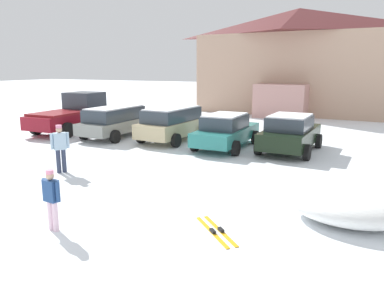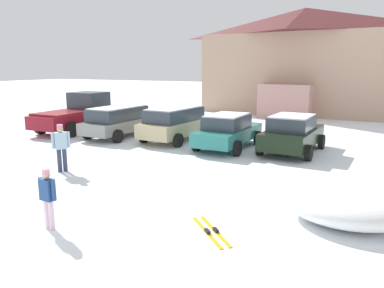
% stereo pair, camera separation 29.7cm
% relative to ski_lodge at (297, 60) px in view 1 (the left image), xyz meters
% --- Properties ---
extents(ski_lodge, '(15.22, 9.77, 8.11)m').
position_rel_ski_lodge_xyz_m(ski_lodge, '(0.00, 0.00, 0.00)').
color(ski_lodge, tan).
rests_on(ski_lodge, ground).
extents(parked_grey_wagon, '(2.22, 4.34, 1.59)m').
position_rel_ski_lodge_xyz_m(parked_grey_wagon, '(-6.16, -15.74, -3.23)').
color(parked_grey_wagon, gray).
rests_on(parked_grey_wagon, ground).
extents(parked_beige_suv, '(2.37, 4.31, 1.66)m').
position_rel_ski_lodge_xyz_m(parked_beige_suv, '(-3.02, -15.29, -3.20)').
color(parked_beige_suv, tan).
rests_on(parked_beige_suv, ground).
extents(parked_teal_hatchback, '(2.14, 4.35, 1.55)m').
position_rel_ski_lodge_xyz_m(parked_teal_hatchback, '(-0.05, -15.72, -3.31)').
color(parked_teal_hatchback, '#297E77').
rests_on(parked_teal_hatchback, ground).
extents(parked_black_sedan, '(2.32, 4.21, 1.61)m').
position_rel_ski_lodge_xyz_m(parked_black_sedan, '(2.70, -15.27, -3.28)').
color(parked_black_sedan, black).
rests_on(parked_black_sedan, ground).
extents(pickup_truck, '(2.55, 5.48, 2.15)m').
position_rel_ski_lodge_xyz_m(pickup_truck, '(-9.42, -15.15, -3.10)').
color(pickup_truck, maroon).
rests_on(pickup_truck, ground).
extents(skier_teen_in_navy_coat, '(0.52, 0.23, 1.41)m').
position_rel_ski_lodge_xyz_m(skier_teen_in_navy_coat, '(-0.43, -25.62, -3.30)').
color(skier_teen_in_navy_coat, silver).
rests_on(skier_teen_in_navy_coat, ground).
extents(skier_adult_in_blue_parka, '(0.44, 0.51, 1.67)m').
position_rel_ski_lodge_xyz_m(skier_adult_in_blue_parka, '(-3.75, -22.01, -3.15)').
color(skier_adult_in_blue_parka, '#2E364E').
rests_on(skier_adult_in_blue_parka, ground).
extents(pair_of_skis, '(1.42, 1.38, 0.08)m').
position_rel_ski_lodge_xyz_m(pair_of_skis, '(2.89, -24.11, -4.08)').
color(pair_of_skis, '#EFAA18').
rests_on(pair_of_skis, ground).
extents(plowed_snow_pile, '(2.88, 2.30, 0.81)m').
position_rel_ski_lodge_xyz_m(plowed_snow_pile, '(5.49, -22.15, -3.69)').
color(plowed_snow_pile, white).
rests_on(plowed_snow_pile, ground).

